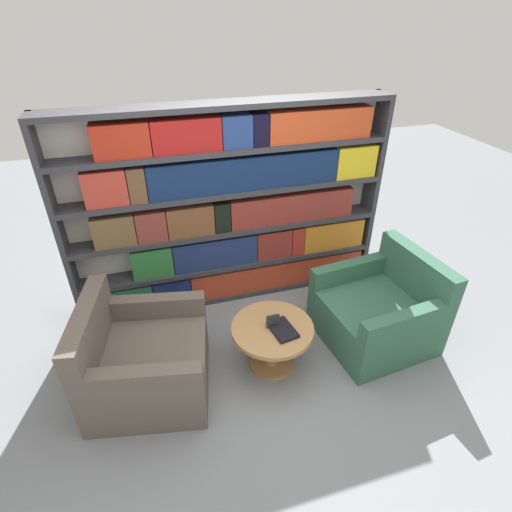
# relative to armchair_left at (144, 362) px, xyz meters

# --- Properties ---
(ground_plane) EXTENTS (14.00, 14.00, 0.00)m
(ground_plane) POSITION_rel_armchair_left_xyz_m (1.01, -0.29, -0.30)
(ground_plane) COLOR gray
(bookshelf) EXTENTS (3.20, 0.30, 2.07)m
(bookshelf) POSITION_rel_armchair_left_xyz_m (1.07, 1.09, 0.71)
(bookshelf) COLOR silver
(bookshelf) RESTS_ON ground_plane
(armchair_left) EXTENTS (1.10, 1.10, 0.87)m
(armchair_left) POSITION_rel_armchair_left_xyz_m (0.00, 0.00, 0.00)
(armchair_left) COLOR brown
(armchair_left) RESTS_ON ground_plane
(armchair_right) EXTENTS (1.03, 1.03, 0.87)m
(armchair_right) POSITION_rel_armchair_left_xyz_m (2.19, -0.00, 0.00)
(armchair_right) COLOR #336047
(armchair_right) RESTS_ON ground_plane
(coffee_table) EXTENTS (0.71, 0.71, 0.45)m
(coffee_table) POSITION_rel_armchair_left_xyz_m (1.09, -0.07, 0.03)
(coffee_table) COLOR #AD7F4C
(coffee_table) RESTS_ON ground_plane
(table_sign) EXTENTS (0.11, 0.06, 0.13)m
(table_sign) POSITION_rel_armchair_left_xyz_m (1.09, -0.07, 0.21)
(table_sign) COLOR black
(table_sign) RESTS_ON coffee_table
(stray_book) EXTENTS (0.22, 0.30, 0.03)m
(stray_book) POSITION_rel_armchair_left_xyz_m (1.16, -0.14, 0.17)
(stray_book) COLOR black
(stray_book) RESTS_ON coffee_table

